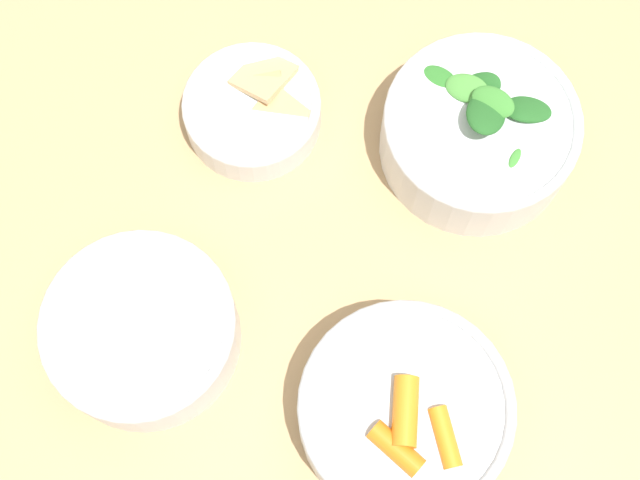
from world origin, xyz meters
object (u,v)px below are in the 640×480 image
bowl_greens (479,132)px  bowl_beans_hotdog (143,331)px  bowl_cookies (253,110)px  bowl_carrots (404,411)px

bowl_greens → bowl_beans_hotdog: 0.37m
bowl_beans_hotdog → bowl_cookies: size_ratio=1.26×
bowl_cookies → bowl_beans_hotdog: bearing=88.1°
bowl_greens → bowl_cookies: bowl_greens is taller
bowl_carrots → bowl_beans_hotdog: 0.24m
bowl_carrots → bowl_cookies: (0.23, -0.23, -0.01)m
bowl_carrots → bowl_greens: size_ratio=0.99×
bowl_carrots → bowl_beans_hotdog: bearing=3.2°
bowl_beans_hotdog → bowl_greens: bearing=-127.6°
bowl_beans_hotdog → bowl_cookies: bearing=-91.9°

